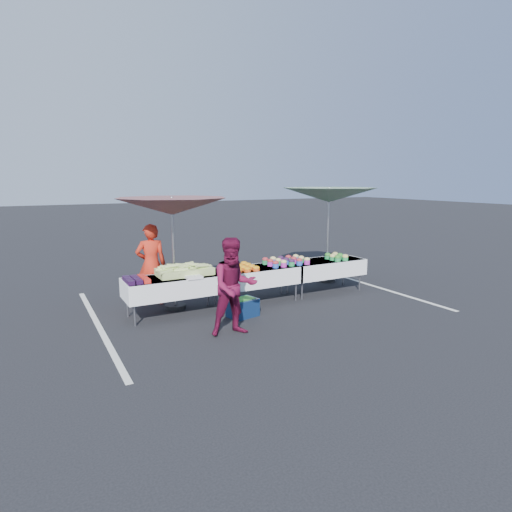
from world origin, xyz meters
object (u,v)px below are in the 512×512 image
vendor (151,265)px  customer (234,287)px  umbrella_left (172,207)px  table_right (324,267)px  table_left (174,285)px  table_center (256,275)px  umbrella_right (329,196)px  storage_bin (243,307)px

vendor → customer: 2.52m
umbrella_left → table_right: bearing=-6.6°
table_left → table_center: size_ratio=1.00×
table_center → table_right: (1.80, 0.00, 0.00)m
table_center → vendor: vendor is taller
table_left → table_center: same height
umbrella_left → umbrella_right: bearing=5.5°
customer → umbrella_left: umbrella_left is taller
table_left → storage_bin: bearing=-33.1°
table_center → storage_bin: (-0.69, -0.73, -0.40)m
umbrella_left → storage_bin: umbrella_left is taller
table_left → umbrella_left: (0.15, 0.40, 1.47)m
vendor → customer: (0.75, -2.41, -0.02)m
umbrella_left → umbrella_right: size_ratio=0.94×
table_center → umbrella_right: 3.07m
table_left → table_right: bearing=0.0°
vendor → umbrella_left: umbrella_left is taller
table_center → umbrella_right: umbrella_right is taller
vendor → table_right: bearing=175.4°
customer → umbrella_right: umbrella_right is taller
umbrella_left → storage_bin: bearing=-49.4°
table_right → customer: bearing=-153.7°
table_center → umbrella_left: 2.24m
table_center → table_right: bearing=0.0°
table_right → vendor: size_ratio=1.10×
table_right → storage_bin: size_ratio=3.05×
table_left → vendor: (-0.18, 0.91, 0.26)m
table_right → umbrella_right: bearing=48.8°
table_left → vendor: vendor is taller
vendor → table_center: bearing=164.3°
table_right → customer: (-3.03, -1.50, 0.24)m
customer → storage_bin: size_ratio=2.70×
table_right → customer: 3.39m
table_right → table_center: bearing=180.0°
umbrella_left → umbrella_right: umbrella_right is taller
umbrella_left → vendor: bearing=122.7°
vendor → umbrella_right: bearing=-172.4°
table_left → vendor: size_ratio=1.10×
table_left → umbrella_right: bearing=10.5°
table_center → vendor: bearing=155.3°
vendor → storage_bin: vendor is taller
table_left → umbrella_left: 1.53m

